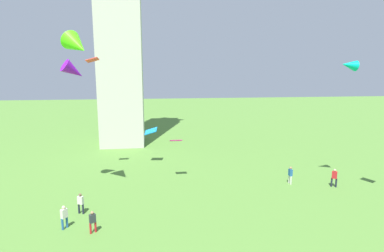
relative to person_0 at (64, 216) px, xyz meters
name	(u,v)px	position (x,y,z in m)	size (l,w,h in m)	color
person_0	(64,216)	(0.00, 0.00, 0.00)	(0.46, 0.51, 1.70)	#235693
person_1	(334,177)	(23.43, 4.87, 0.05)	(0.54, 0.48, 1.79)	#1E2333
person_2	(290,174)	(19.64, 6.23, 0.02)	(0.26, 0.54, 1.73)	silver
person_3	(93,221)	(2.08, -0.87, -0.07)	(0.47, 0.42, 1.58)	red
person_4	(81,202)	(0.62, 2.26, -0.03)	(0.49, 0.39, 1.65)	#1E2333
kite_flying_0	(73,71)	(-0.36, 6.93, 10.02)	(2.48, 2.16, 2.00)	purple
kite_flying_1	(92,60)	(0.56, 11.01, 11.10)	(1.27, 0.88, 0.59)	#EC3A2D
kite_flying_3	(77,45)	(0.63, 4.42, 11.97)	(2.96, 3.04, 2.36)	#4DF213
kite_flying_4	(176,140)	(8.61, 8.78, 3.18)	(1.22, 0.85, 0.31)	#BC1672
kite_flying_5	(151,131)	(6.13, 14.65, 3.07)	(1.54, 1.36, 0.91)	#147DCE
kite_flying_6	(349,65)	(24.05, 5.03, 10.54)	(1.46, 0.97, 1.12)	#04B4A4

